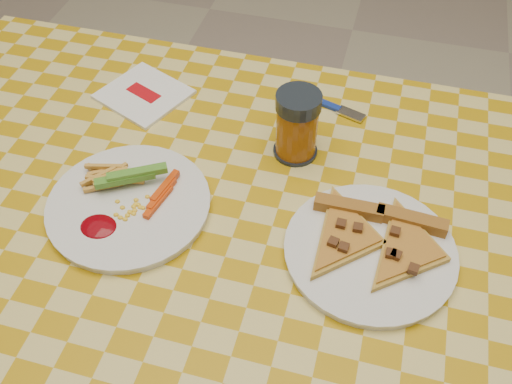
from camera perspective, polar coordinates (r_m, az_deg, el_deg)
table at (r=0.89m, az=-2.25°, el=-7.42°), size 1.28×0.88×0.76m
plate_left at (r=0.88m, az=-12.57°, el=-1.35°), size 0.28×0.28×0.01m
plate_right at (r=0.82m, az=11.29°, el=-5.93°), size 0.24×0.24×0.01m
fries_veggies at (r=0.88m, az=-12.88°, el=0.15°), size 0.16×0.15×0.04m
pizza_slices at (r=0.82m, az=11.79°, el=-4.55°), size 0.22×0.20×0.02m
drink_glass at (r=0.91m, az=4.12°, el=6.65°), size 0.07×0.07×0.12m
napkin at (r=1.07m, az=-11.15°, el=9.57°), size 0.18×0.17×0.01m
fork at (r=1.04m, az=6.96°, el=8.76°), size 0.15×0.06×0.01m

